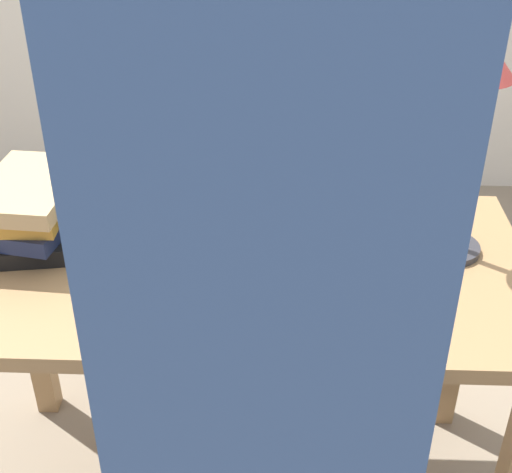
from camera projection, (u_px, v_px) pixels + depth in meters
name	position (u px, v px, depth m)	size (l,w,h in m)	color
reading_desk	(235.00, 303.00, 1.63)	(1.31, 0.66, 0.75)	#937047
open_book	(271.00, 265.00, 1.52)	(0.56, 0.38, 0.08)	#38281E
book_stack_tall	(34.00, 211.00, 1.61)	(0.25, 0.30, 0.16)	black
book_standing_upright	(98.00, 193.00, 1.61)	(0.04, 0.18, 0.23)	#234C2D
reading_lamp	(475.00, 92.00, 1.42)	(0.15, 0.15, 0.50)	#2D2D33
coffee_mug	(163.00, 241.00, 1.56)	(0.10, 0.08, 0.10)	white
pencil	(262.00, 340.00, 1.35)	(0.06, 0.13, 0.01)	gold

